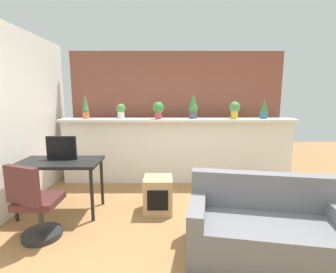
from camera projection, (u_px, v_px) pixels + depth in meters
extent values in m
plane|color=#9E7042|center=(185.00, 244.00, 2.75)|extent=(12.00, 12.00, 0.00)
cube|color=white|center=(178.00, 152.00, 4.62)|extent=(4.26, 0.16, 1.17)
cube|color=white|center=(178.00, 120.00, 4.48)|extent=(4.26, 0.38, 0.04)
cube|color=brown|center=(177.00, 114.00, 5.10)|extent=(4.26, 0.10, 2.50)
cylinder|color=#C66B42|center=(86.00, 115.00, 4.44)|extent=(0.12, 0.12, 0.13)
sphere|color=#4C9347|center=(86.00, 110.00, 4.43)|extent=(0.11, 0.11, 0.11)
cone|color=#4C9347|center=(85.00, 101.00, 4.40)|extent=(0.09, 0.09, 0.26)
cylinder|color=silver|center=(121.00, 115.00, 4.46)|extent=(0.12, 0.12, 0.13)
sphere|color=#4C9347|center=(121.00, 108.00, 4.44)|extent=(0.16, 0.16, 0.16)
cylinder|color=#B7474C|center=(158.00, 115.00, 4.44)|extent=(0.12, 0.12, 0.13)
sphere|color=#3D843D|center=(158.00, 108.00, 4.41)|extent=(0.21, 0.21, 0.21)
cylinder|color=#4C4C51|center=(193.00, 115.00, 4.51)|extent=(0.15, 0.15, 0.13)
sphere|color=#3D843D|center=(193.00, 108.00, 4.49)|extent=(0.17, 0.17, 0.17)
cone|color=#3D843D|center=(193.00, 100.00, 4.46)|extent=(0.14, 0.14, 0.24)
cylinder|color=gold|center=(234.00, 115.00, 4.47)|extent=(0.12, 0.12, 0.14)
sphere|color=#4C9347|center=(235.00, 107.00, 4.45)|extent=(0.20, 0.20, 0.20)
cylinder|color=#386B84|center=(264.00, 115.00, 4.50)|extent=(0.14, 0.14, 0.14)
cone|color=#3D843D|center=(264.00, 104.00, 4.47)|extent=(0.11, 0.11, 0.23)
cylinder|color=black|center=(15.00, 195.00, 3.19)|extent=(0.04, 0.04, 0.71)
cylinder|color=black|center=(92.00, 195.00, 3.20)|extent=(0.04, 0.04, 0.71)
cylinder|color=black|center=(35.00, 182.00, 3.68)|extent=(0.04, 0.04, 0.71)
cylinder|color=black|center=(102.00, 182.00, 3.69)|extent=(0.04, 0.04, 0.71)
cube|color=black|center=(60.00, 162.00, 3.38)|extent=(1.10, 0.60, 0.04)
cube|color=black|center=(62.00, 148.00, 3.42)|extent=(0.41, 0.04, 0.33)
cylinder|color=#262628|center=(42.00, 234.00, 2.87)|extent=(0.44, 0.44, 0.07)
cylinder|color=#333333|center=(41.00, 218.00, 2.84)|extent=(0.06, 0.06, 0.34)
cube|color=#4C2323|center=(39.00, 201.00, 2.80)|extent=(0.44, 0.44, 0.08)
cube|color=#4C2323|center=(22.00, 186.00, 2.59)|extent=(0.43, 0.23, 0.42)
cube|color=tan|center=(158.00, 194.00, 3.48)|extent=(0.40, 0.40, 0.50)
cube|color=black|center=(158.00, 200.00, 3.30)|extent=(0.28, 0.04, 0.28)
cube|color=slate|center=(266.00, 239.00, 2.49)|extent=(1.67, 1.03, 0.40)
cube|color=slate|center=(263.00, 190.00, 2.72)|extent=(1.56, 0.44, 0.40)
cube|color=slate|center=(197.00, 208.00, 2.57)|extent=(0.29, 0.78, 0.16)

